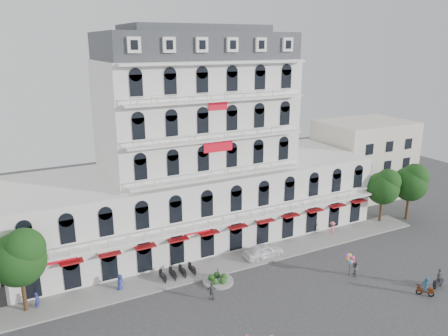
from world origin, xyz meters
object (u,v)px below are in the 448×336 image
balloon_vendor (353,265)px  parked_car (263,251)px  rider_northeast (439,278)px  rider_east (426,287)px

balloon_vendor → parked_car: bearing=128.4°
rider_northeast → parked_car: bearing=-57.8°
rider_east → rider_northeast: rider_northeast is taller
rider_east → rider_northeast: size_ratio=0.94×
rider_east → balloon_vendor: balloon_vendor is taller
parked_car → balloon_vendor: balloon_vendor is taller
parked_car → rider_northeast: rider_northeast is taller
parked_car → rider_northeast: size_ratio=2.23×
parked_car → balloon_vendor: 10.00m
parked_car → rider_east: 17.09m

